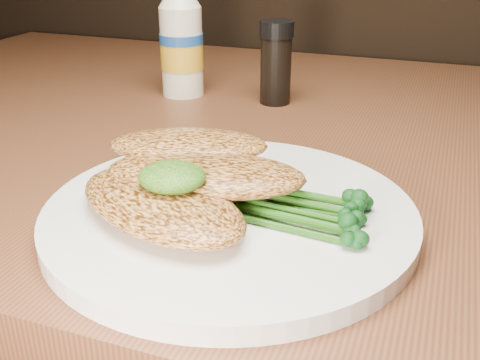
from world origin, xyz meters
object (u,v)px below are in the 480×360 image
(dining_table, at_px, (221,356))
(pepper_grinder, at_px, (276,63))
(mayo_bottle, at_px, (181,34))
(plate, at_px, (230,214))

(dining_table, distance_m, pepper_grinder, 0.44)
(mayo_bottle, xyz_separation_m, pepper_grinder, (0.13, 0.01, -0.03))
(pepper_grinder, bearing_deg, mayo_bottle, -177.52)
(dining_table, xyz_separation_m, plate, (0.11, -0.24, 0.38))
(pepper_grinder, bearing_deg, dining_table, -119.30)
(dining_table, height_order, mayo_bottle, mayo_bottle)
(plate, distance_m, mayo_bottle, 0.38)
(mayo_bottle, bearing_deg, dining_table, -43.53)
(mayo_bottle, distance_m, pepper_grinder, 0.13)
(dining_table, bearing_deg, mayo_bottle, 136.47)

